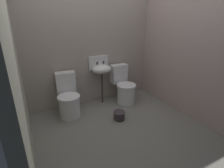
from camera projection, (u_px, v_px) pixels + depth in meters
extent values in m
cube|color=slate|center=(120.00, 131.00, 2.96)|extent=(3.06, 2.81, 0.08)
cube|color=#A4978D|center=(90.00, 46.00, 3.55)|extent=(3.06, 0.10, 2.37)
cube|color=#9E9C86|center=(13.00, 71.00, 2.01)|extent=(0.10, 2.61, 2.37)
cube|color=#AB948F|center=(185.00, 50.00, 3.18)|extent=(0.10, 2.61, 2.37)
cylinder|color=silver|center=(70.00, 107.00, 3.24)|extent=(0.42, 0.42, 0.38)
cylinder|color=silver|center=(69.00, 97.00, 3.16)|extent=(0.44, 0.44, 0.04)
cube|color=silver|center=(66.00, 82.00, 3.36)|extent=(0.38, 0.22, 0.40)
cylinder|color=silver|center=(126.00, 95.00, 3.76)|extent=(0.40, 0.40, 0.38)
cylinder|color=white|center=(126.00, 85.00, 3.68)|extent=(0.42, 0.42, 0.04)
cube|color=silver|center=(119.00, 73.00, 3.85)|extent=(0.37, 0.20, 0.40)
cylinder|color=#393134|center=(102.00, 88.00, 3.72)|extent=(0.04, 0.04, 0.66)
ellipsoid|color=silver|center=(102.00, 69.00, 3.57)|extent=(0.40, 0.32, 0.18)
cube|color=silver|center=(98.00, 63.00, 3.67)|extent=(0.42, 0.04, 0.28)
cylinder|color=#393134|center=(97.00, 63.00, 3.54)|extent=(0.04, 0.04, 0.06)
cylinder|color=#393134|center=(104.00, 62.00, 3.60)|extent=(0.04, 0.04, 0.06)
cylinder|color=#393134|center=(119.00, 116.00, 3.19)|extent=(0.20, 0.20, 0.14)
torus|color=#3C2C3B|center=(119.00, 112.00, 3.16)|extent=(0.22, 0.22, 0.02)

